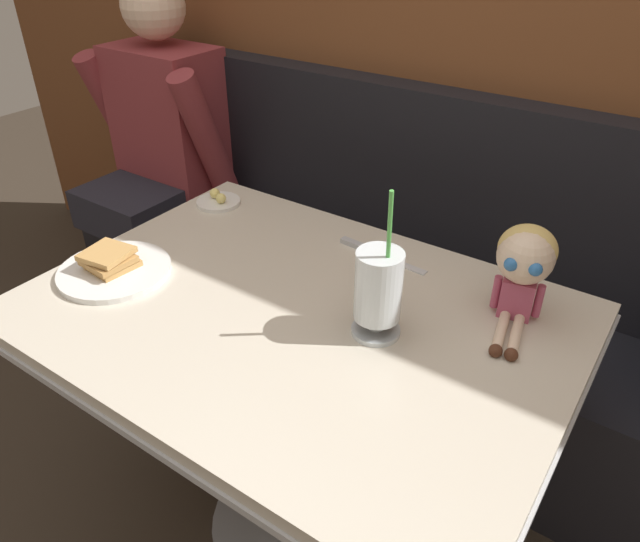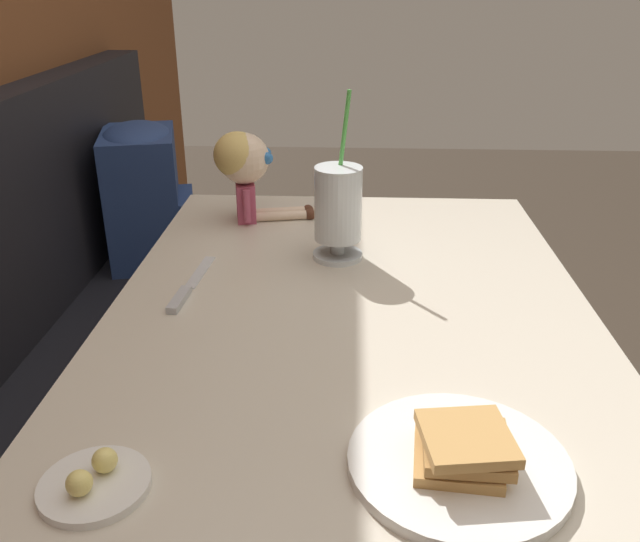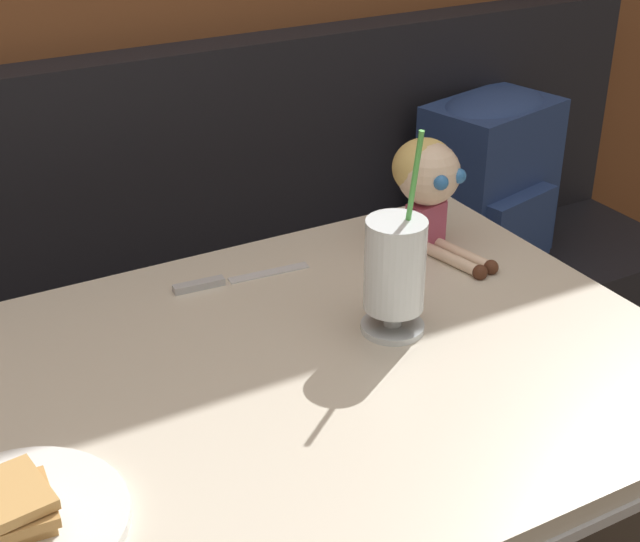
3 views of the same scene
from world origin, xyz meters
TOP-DOWN VIEW (x-y plane):
  - wood_panel_wall at (0.00, 1.05)m, footprint 4.40×0.08m
  - booth_bench at (0.00, 0.81)m, footprint 2.60×0.48m
  - diner_table at (0.00, 0.18)m, footprint 1.11×0.81m
  - toast_plate at (-0.42, 0.06)m, footprint 0.25×0.25m
  - milkshake_glass at (0.17, 0.21)m, footprint 0.10×0.10m
  - butter_saucer at (-0.47, 0.45)m, footprint 0.12×0.12m
  - butter_knife at (0.00, 0.47)m, footprint 0.24×0.04m
  - seated_doll at (0.38, 0.41)m, footprint 0.13×0.23m
  - diner_patron at (-1.03, 0.76)m, footprint 0.55×0.48m

SIDE VIEW (x-z plane):
  - booth_bench at x=0.00m, z-range -0.17..0.83m
  - diner_table at x=0.00m, z-range 0.17..0.91m
  - diner_patron at x=-1.03m, z-range 0.34..1.15m
  - butter_knife at x=0.00m, z-range 0.74..0.75m
  - butter_saucer at x=-0.47m, z-range 0.73..0.77m
  - toast_plate at x=-0.42m, z-range 0.73..0.78m
  - milkshake_glass at x=0.17m, z-range 0.68..1.00m
  - seated_doll at x=0.38m, z-range 0.77..0.97m
  - wood_panel_wall at x=0.00m, z-range 0.00..2.40m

